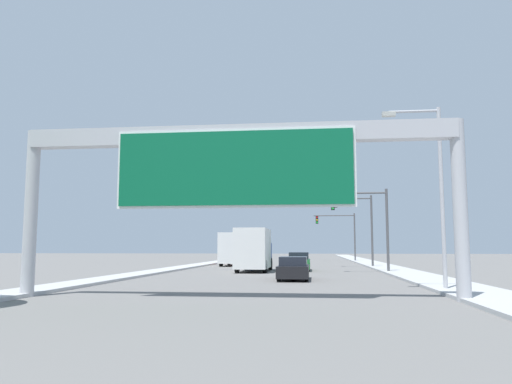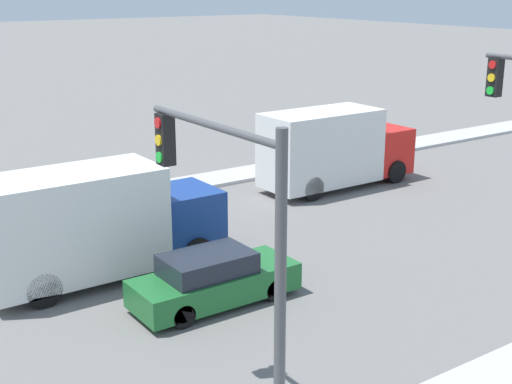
{
  "view_description": "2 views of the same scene",
  "coord_description": "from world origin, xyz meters",
  "views": [
    {
      "loc": [
        2.93,
        -0.59,
        1.92
      ],
      "look_at": [
        0.0,
        24.98,
        4.77
      ],
      "focal_mm": 35.0,
      "sensor_mm": 36.0,
      "label": 1
    },
    {
      "loc": [
        17.15,
        31.49,
        8.49
      ],
      "look_at": [
        -1.81,
        44.68,
        1.68
      ],
      "focal_mm": 50.0,
      "sensor_mm": 36.0,
      "label": 2
    }
  ],
  "objects": [
    {
      "name": "median_strip_left",
      "position": [
        -9.0,
        60.0,
        0.07
      ],
      "size": [
        2.0,
        120.0,
        0.15
      ],
      "color": "#B2B2B2",
      "rests_on": "ground"
    },
    {
      "name": "car_near_right",
      "position": [
        1.75,
        40.78,
        0.71
      ],
      "size": [
        1.77,
        4.65,
        1.5
      ],
      "color": "#1E662D",
      "rests_on": "ground"
    },
    {
      "name": "truck_box_primary",
      "position": [
        -1.75,
        38.88,
        1.69
      ],
      "size": [
        2.38,
        7.21,
        3.35
      ],
      "color": "navy",
      "rests_on": "ground"
    },
    {
      "name": "traffic_light_near_intersection",
      "position": [
        7.16,
        38.0,
        4.27
      ],
      "size": [
        4.33,
        0.32,
        6.34
      ],
      "color": "#4C4C4F",
      "rests_on": "ground"
    },
    {
      "name": "truck_box_secondary",
      "position": [
        -5.25,
        51.08,
        1.7
      ],
      "size": [
        2.37,
        7.08,
        3.37
      ],
      "color": "red",
      "rests_on": "ground"
    }
  ]
}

